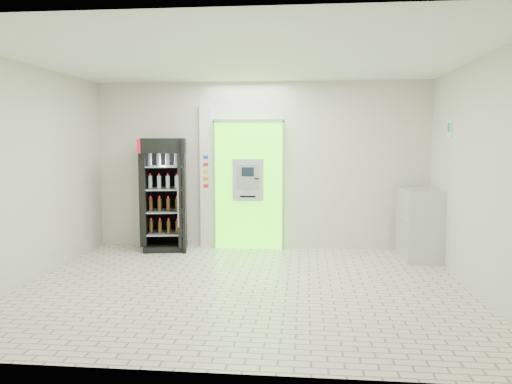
# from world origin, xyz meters

# --- Properties ---
(ground) EXTENTS (6.00, 6.00, 0.00)m
(ground) POSITION_xyz_m (0.00, 0.00, 0.00)
(ground) COLOR beige
(ground) RESTS_ON ground
(room_shell) EXTENTS (6.00, 6.00, 6.00)m
(room_shell) POSITION_xyz_m (0.00, 0.00, 1.84)
(room_shell) COLOR beige
(room_shell) RESTS_ON ground
(atm_assembly) EXTENTS (1.30, 0.24, 2.33)m
(atm_assembly) POSITION_xyz_m (-0.20, 2.41, 1.17)
(atm_assembly) COLOR #3FF40F
(atm_assembly) RESTS_ON ground
(pillar) EXTENTS (0.22, 0.11, 2.60)m
(pillar) POSITION_xyz_m (-0.98, 2.45, 1.30)
(pillar) COLOR silver
(pillar) RESTS_ON ground
(beverage_cooler) EXTENTS (0.86, 0.82, 1.99)m
(beverage_cooler) POSITION_xyz_m (-1.67, 2.17, 0.96)
(beverage_cooler) COLOR black
(beverage_cooler) RESTS_ON ground
(steel_cabinet) EXTENTS (0.63, 0.90, 1.16)m
(steel_cabinet) POSITION_xyz_m (2.70, 1.84, 0.58)
(steel_cabinet) COLOR #B6B9BE
(steel_cabinet) RESTS_ON ground
(exit_sign) EXTENTS (0.02, 0.22, 0.26)m
(exit_sign) POSITION_xyz_m (2.99, 1.40, 2.12)
(exit_sign) COLOR white
(exit_sign) RESTS_ON room_shell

